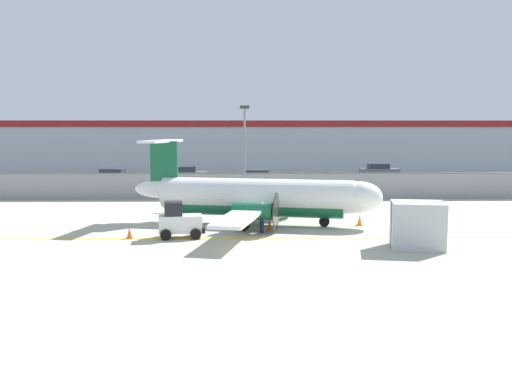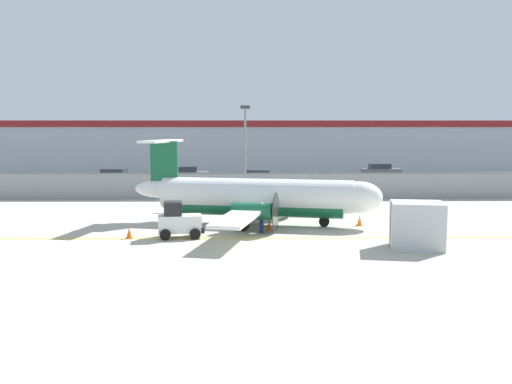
% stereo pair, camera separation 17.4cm
% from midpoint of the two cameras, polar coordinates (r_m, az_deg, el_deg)
% --- Properties ---
extents(ground_plane, '(140.00, 140.00, 0.01)m').
position_cam_midpoint_polar(ground_plane, '(29.39, -0.50, -4.64)').
color(ground_plane, '#B2AD99').
extents(perimeter_fence, '(98.00, 0.10, 2.10)m').
position_cam_midpoint_polar(perimeter_fence, '(45.07, -0.67, 0.69)').
color(perimeter_fence, gray).
rests_on(perimeter_fence, ground).
extents(parking_lot_strip, '(98.00, 17.00, 0.12)m').
position_cam_midpoint_polar(parking_lot_strip, '(56.62, -0.73, 0.81)').
color(parking_lot_strip, '#38383A').
rests_on(parking_lot_strip, ground).
extents(background_building, '(91.00, 8.10, 6.50)m').
position_cam_midpoint_polar(background_building, '(74.87, -0.79, 4.65)').
color(background_building, '#A8B2BC').
rests_on(background_building, ground).
extents(commuter_airplane, '(14.74, 15.98, 4.92)m').
position_cam_midpoint_polar(commuter_airplane, '(33.26, 0.33, -0.54)').
color(commuter_airplane, white).
rests_on(commuter_airplane, ground).
extents(baggage_tug, '(2.46, 1.64, 1.88)m').
position_cam_midpoint_polar(baggage_tug, '(29.67, -7.84, -2.92)').
color(baggage_tug, silver).
rests_on(baggage_tug, ground).
extents(ground_crew_worker, '(0.40, 0.55, 1.70)m').
position_cam_midpoint_polar(ground_crew_worker, '(30.65, 0.43, -2.38)').
color(ground_crew_worker, '#191E4C').
rests_on(ground_crew_worker, ground).
extents(cargo_container, '(2.70, 2.37, 2.20)m').
position_cam_midpoint_polar(cargo_container, '(27.85, 15.67, -3.22)').
color(cargo_container, '#B7BCC1').
rests_on(cargo_container, ground).
extents(traffic_cone_near_left, '(0.36, 0.36, 0.64)m').
position_cam_midpoint_polar(traffic_cone_near_left, '(29.99, -12.69, -3.97)').
color(traffic_cone_near_left, orange).
rests_on(traffic_cone_near_left, ground).
extents(traffic_cone_near_right, '(0.36, 0.36, 0.64)m').
position_cam_midpoint_polar(traffic_cone_near_right, '(31.60, 1.19, -3.28)').
color(traffic_cone_near_right, orange).
rests_on(traffic_cone_near_right, ground).
extents(traffic_cone_far_left, '(0.36, 0.36, 0.64)m').
position_cam_midpoint_polar(traffic_cone_far_left, '(33.62, 10.18, -2.79)').
color(traffic_cone_far_left, orange).
rests_on(traffic_cone_far_left, ground).
extents(parked_car_0, '(4.35, 2.34, 1.58)m').
position_cam_midpoint_polar(parked_car_0, '(56.72, -14.31, 1.46)').
color(parked_car_0, slate).
rests_on(parked_car_0, parking_lot_strip).
extents(parked_car_1, '(4.27, 2.15, 1.58)m').
position_cam_midpoint_polar(parked_car_1, '(58.76, -7.09, 1.78)').
color(parked_car_1, slate).
rests_on(parked_car_1, parking_lot_strip).
extents(parked_car_2, '(4.38, 2.42, 1.58)m').
position_cam_midpoint_polar(parked_car_2, '(53.65, -0.08, 1.39)').
color(parked_car_2, '#B28C19').
rests_on(parked_car_2, parking_lot_strip).
extents(parked_car_3, '(4.23, 2.06, 1.58)m').
position_cam_midpoint_polar(parked_car_3, '(50.51, 6.24, 1.03)').
color(parked_car_3, silver).
rests_on(parked_car_3, parking_lot_strip).
extents(parked_car_4, '(4.23, 2.06, 1.58)m').
position_cam_midpoint_polar(parked_car_4, '(64.29, 12.15, 2.09)').
color(parked_car_4, slate).
rests_on(parked_car_4, parking_lot_strip).
extents(apron_light_pole, '(0.70, 0.30, 7.27)m').
position_cam_midpoint_polar(apron_light_pole, '(42.36, -1.26, 4.64)').
color(apron_light_pole, slate).
rests_on(apron_light_pole, ground).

